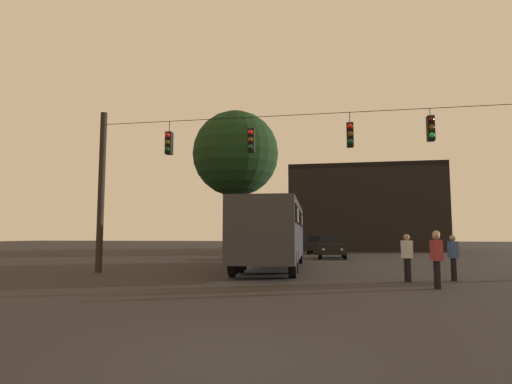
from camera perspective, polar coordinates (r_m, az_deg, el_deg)
ground_plane at (r=29.86m, az=7.72°, el=-8.71°), size 168.00×168.00×0.00m
overhead_signal_span at (r=17.03m, az=5.51°, el=2.56°), size 17.13×0.44×6.89m
city_bus at (r=20.26m, az=2.29°, el=-4.90°), size 3.01×11.10×3.00m
car_near_right at (r=29.84m, az=10.05°, el=-7.14°), size 1.91×4.38×1.52m
car_far_left at (r=36.95m, az=8.44°, el=-6.89°), size 1.97×4.40×1.52m
pedestrian_crossing_left at (r=13.77m, az=22.89°, el=-7.96°), size 0.31×0.40×1.64m
pedestrian_crossing_center at (r=14.91m, az=22.92°, el=-7.58°), size 0.30×0.40×1.71m
pedestrian_crossing_right at (r=16.39m, az=24.75°, el=-7.64°), size 0.29×0.39×1.56m
pedestrian_near_bus at (r=15.50m, az=19.44°, el=-7.90°), size 0.36×0.42×1.60m
corner_building at (r=47.61m, az=14.06°, el=-2.33°), size 14.96×11.41×8.53m
tree_left_silhouette at (r=30.69m, az=-2.72°, el=5.10°), size 6.09×6.09×10.40m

